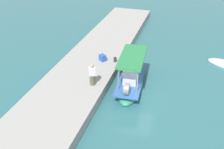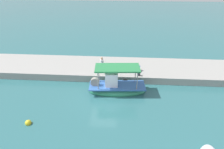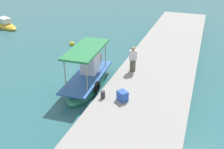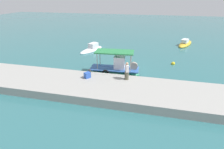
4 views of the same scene
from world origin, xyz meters
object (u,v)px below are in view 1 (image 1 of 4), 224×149
(mooring_bollard, at_px, (115,60))
(fisherman_near_bollard, at_px, (92,76))
(main_fishing_boat, at_px, (131,81))
(cargo_crate, at_px, (103,58))

(mooring_bollard, bearing_deg, fisherman_near_bollard, -8.33)
(main_fishing_boat, bearing_deg, mooring_bollard, -138.73)
(main_fishing_boat, xyz_separation_m, fisherman_near_bollard, (1.58, -2.43, 0.99))
(fisherman_near_bollard, bearing_deg, cargo_crate, -172.08)
(main_fishing_boat, bearing_deg, cargo_crate, -124.34)
(cargo_crate, bearing_deg, main_fishing_boat, 55.66)
(main_fishing_boat, distance_m, cargo_crate, 3.59)
(main_fishing_boat, xyz_separation_m, cargo_crate, (-2.00, -2.93, 0.50))
(main_fishing_boat, relative_size, fisherman_near_bollard, 3.26)
(main_fishing_boat, distance_m, mooring_bollard, 2.89)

